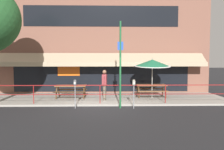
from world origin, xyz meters
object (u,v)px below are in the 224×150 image
patio_umbrella_centre (152,63)px  pedestrian_walking (104,83)px  picnic_table_centre (151,87)px  parking_meter_near (75,85)px  picnic_table_left (71,88)px  street_sign_pole (120,64)px  parking_meter_far (134,85)px

patio_umbrella_centre → pedestrian_walking: bearing=-165.2°
picnic_table_centre → pedestrian_walking: pedestrian_walking is taller
patio_umbrella_centre → parking_meter_near: size_ratio=1.67×
patio_umbrella_centre → pedestrian_walking: 3.16m
patio_umbrella_centre → pedestrian_walking: (-2.85, -0.75, -1.12)m
picnic_table_left → picnic_table_centre: size_ratio=1.00×
patio_umbrella_centre → street_sign_pole: (-2.06, -2.38, -0.01)m
picnic_table_left → pedestrian_walking: 2.19m
picnic_table_left → parking_meter_near: parking_meter_near is taller
pedestrian_walking → parking_meter_far: pedestrian_walking is taller
patio_umbrella_centre → parking_meter_far: size_ratio=1.67×
street_sign_pole → parking_meter_far: bearing=-7.4°
picnic_table_left → pedestrian_walking: pedestrian_walking is taller
patio_umbrella_centre → pedestrian_walking: patio_umbrella_centre is taller
picnic_table_left → pedestrian_walking: (2.01, -0.80, 0.35)m
parking_meter_near → street_sign_pole: (2.20, 0.03, 1.02)m
picnic_table_centre → patio_umbrella_centre: (0.00, -0.25, 1.47)m
parking_meter_far → street_sign_pole: bearing=172.6°
picnic_table_left → parking_meter_far: parking_meter_far is taller
patio_umbrella_centre → parking_meter_near: (-4.26, -2.41, -1.03)m
parking_meter_near → pedestrian_walking: bearing=49.4°
picnic_table_centre → pedestrian_walking: size_ratio=1.05×
street_sign_pole → patio_umbrella_centre: bearing=49.1°
picnic_table_centre → parking_meter_near: size_ratio=1.27×
picnic_table_left → parking_meter_far: 4.29m
patio_umbrella_centre → parking_meter_near: patio_umbrella_centre is taller
pedestrian_walking → parking_meter_near: pedestrian_walking is taller
picnic_table_left → parking_meter_near: bearing=-76.3°
street_sign_pole → pedestrian_walking: bearing=115.9°
picnic_table_left → parking_meter_near: size_ratio=1.27×
parking_meter_far → picnic_table_left: bearing=144.0°
picnic_table_left → street_sign_pole: bearing=-40.9°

